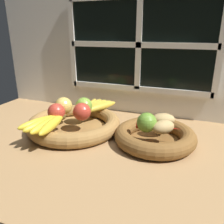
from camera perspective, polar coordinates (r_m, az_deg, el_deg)
name	(u,v)px	position (r cm, az deg, el deg)	size (l,w,h in cm)	color
ground_plane	(116,141)	(84.34, 1.07, -7.33)	(140.00, 90.00, 3.00)	#9E774C
back_wall	(140,52)	(104.14, 6.90, 14.59)	(140.00, 4.60, 55.00)	silver
fruit_bowl_left	(74,124)	(90.29, -9.38, -2.93)	(35.69, 35.69, 5.39)	olive
fruit_bowl_right	(155,136)	(80.25, 10.61, -5.96)	(27.74, 27.74, 5.39)	brown
apple_green_back	(84,106)	(91.03, -6.99, 1.55)	(6.67, 6.67, 6.67)	#7AA338
apple_red_right	(82,112)	(84.56, -7.49, 0.08)	(6.60, 6.60, 6.60)	#B73828
apple_red_front	(56,112)	(86.15, -13.64, -0.01)	(6.43, 6.43, 6.43)	#B73828
apple_golden_left	(64,106)	(91.98, -11.96, 1.51)	(6.86, 6.86, 6.86)	#DBB756
banana_bunch_front	(47,123)	(80.97, -15.95, -2.68)	(12.56, 18.13, 3.29)	gold
banana_bunch_back	(96,106)	(96.97, -4.02, 1.54)	(12.57, 18.30, 2.69)	gold
potato_small	(163,127)	(75.19, 12.61, -3.67)	(8.02, 5.03, 4.39)	tan
potato_back	(163,119)	(81.70, 12.60, -1.81)	(8.15, 5.46, 4.28)	tan
lime_near	(147,122)	(75.01, 8.64, -2.59)	(6.52, 6.52, 6.52)	olive
chili_pepper	(158,127)	(77.71, 11.42, -3.72)	(2.10, 2.10, 14.62)	red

